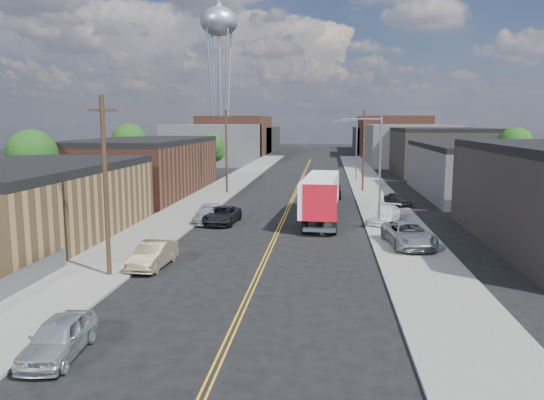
% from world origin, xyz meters
% --- Properties ---
extents(ground, '(260.00, 260.00, 0.00)m').
position_xyz_m(ground, '(0.00, 60.00, 0.00)').
color(ground, black).
rests_on(ground, ground).
extents(centerline, '(0.32, 120.00, 0.01)m').
position_xyz_m(centerline, '(0.00, 45.00, 0.01)').
color(centerline, gold).
rests_on(centerline, ground).
extents(sidewalk_left, '(5.00, 140.00, 0.15)m').
position_xyz_m(sidewalk_left, '(-9.50, 45.00, 0.07)').
color(sidewalk_left, slate).
rests_on(sidewalk_left, ground).
extents(sidewalk_right, '(5.00, 140.00, 0.15)m').
position_xyz_m(sidewalk_right, '(9.50, 45.00, 0.07)').
color(sidewalk_right, slate).
rests_on(sidewalk_right, ground).
extents(warehouse_tan, '(12.00, 22.00, 5.60)m').
position_xyz_m(warehouse_tan, '(-18.00, 18.00, 2.80)').
color(warehouse_tan, brown).
rests_on(warehouse_tan, ground).
extents(warehouse_brown, '(12.00, 26.00, 6.60)m').
position_xyz_m(warehouse_brown, '(-18.00, 44.00, 3.30)').
color(warehouse_brown, '#4F2A1F').
rests_on(warehouse_brown, ground).
extents(industrial_right_b, '(14.00, 24.00, 6.10)m').
position_xyz_m(industrial_right_b, '(22.00, 46.00, 3.05)').
color(industrial_right_b, '#39393C').
rests_on(industrial_right_b, ground).
extents(industrial_right_c, '(14.00, 22.00, 7.60)m').
position_xyz_m(industrial_right_c, '(22.00, 72.00, 3.80)').
color(industrial_right_c, black).
rests_on(industrial_right_c, ground).
extents(skyline_left_a, '(16.00, 30.00, 8.00)m').
position_xyz_m(skyline_left_a, '(-20.00, 95.00, 4.00)').
color(skyline_left_a, '#39393C').
rests_on(skyline_left_a, ground).
extents(skyline_right_a, '(16.00, 30.00, 8.00)m').
position_xyz_m(skyline_right_a, '(20.00, 95.00, 4.00)').
color(skyline_right_a, '#39393C').
rests_on(skyline_right_a, ground).
extents(skyline_left_b, '(16.00, 26.00, 10.00)m').
position_xyz_m(skyline_left_b, '(-20.00, 120.00, 5.00)').
color(skyline_left_b, '#4F2A1F').
rests_on(skyline_left_b, ground).
extents(skyline_right_b, '(16.00, 26.00, 10.00)m').
position_xyz_m(skyline_right_b, '(20.00, 120.00, 5.00)').
color(skyline_right_b, '#4F2A1F').
rests_on(skyline_right_b, ground).
extents(skyline_left_c, '(16.00, 40.00, 7.00)m').
position_xyz_m(skyline_left_c, '(-20.00, 140.00, 3.50)').
color(skyline_left_c, black).
rests_on(skyline_left_c, ground).
extents(skyline_right_c, '(16.00, 40.00, 7.00)m').
position_xyz_m(skyline_right_c, '(20.00, 140.00, 3.50)').
color(skyline_right_c, black).
rests_on(skyline_right_c, ground).
extents(water_tower, '(9.00, 9.00, 36.90)m').
position_xyz_m(water_tower, '(-22.00, 110.00, 30.65)').
color(water_tower, gray).
rests_on(water_tower, ground).
extents(streetlight_near, '(3.39, 0.25, 9.00)m').
position_xyz_m(streetlight_near, '(7.60, 25.00, 5.33)').
color(streetlight_near, gray).
rests_on(streetlight_near, ground).
extents(streetlight_far, '(3.39, 0.25, 9.00)m').
position_xyz_m(streetlight_far, '(7.60, 60.00, 5.33)').
color(streetlight_far, gray).
rests_on(streetlight_far, ground).
extents(utility_pole_left_near, '(1.60, 0.26, 10.00)m').
position_xyz_m(utility_pole_left_near, '(-8.20, 10.00, 5.14)').
color(utility_pole_left_near, black).
rests_on(utility_pole_left_near, ground).
extents(utility_pole_left_far, '(1.60, 0.26, 10.00)m').
position_xyz_m(utility_pole_left_far, '(-8.20, 45.00, 5.14)').
color(utility_pole_left_far, black).
rests_on(utility_pole_left_far, ground).
extents(utility_pole_right, '(1.60, 0.26, 10.00)m').
position_xyz_m(utility_pole_right, '(8.20, 48.00, 5.14)').
color(utility_pole_right, black).
rests_on(utility_pole_right, ground).
extents(tree_left_near, '(4.85, 4.76, 7.91)m').
position_xyz_m(tree_left_near, '(-23.94, 30.00, 5.18)').
color(tree_left_near, black).
rests_on(tree_left_near, ground).
extents(tree_left_mid, '(5.10, 5.04, 8.37)m').
position_xyz_m(tree_left_mid, '(-23.94, 55.00, 5.48)').
color(tree_left_mid, black).
rests_on(tree_left_mid, ground).
extents(tree_left_far, '(4.35, 4.20, 6.97)m').
position_xyz_m(tree_left_far, '(-13.94, 62.00, 4.57)').
color(tree_left_far, black).
rests_on(tree_left_far, ground).
extents(tree_right_far, '(4.85, 4.76, 7.91)m').
position_xyz_m(tree_right_far, '(30.06, 60.00, 5.18)').
color(tree_right_far, black).
rests_on(tree_right_far, ground).
extents(semi_truck, '(3.32, 15.32, 3.97)m').
position_xyz_m(semi_truck, '(3.29, 29.11, 2.26)').
color(semi_truck, silver).
rests_on(semi_truck, ground).
extents(car_left_a, '(2.05, 4.42, 1.47)m').
position_xyz_m(car_left_a, '(-5.93, 0.06, 0.73)').
color(car_left_a, silver).
rests_on(car_left_a, ground).
extents(car_left_b, '(1.88, 4.68, 1.51)m').
position_xyz_m(car_left_b, '(-6.40, 12.14, 0.76)').
color(car_left_b, '#7C6D51').
rests_on(car_left_b, ground).
extents(car_left_c, '(2.76, 5.41, 1.46)m').
position_xyz_m(car_left_c, '(-5.00, 26.00, 0.73)').
color(car_left_c, black).
rests_on(car_left_c, ground).
extents(car_left_d, '(2.19, 4.79, 1.36)m').
position_xyz_m(car_left_d, '(-6.40, 26.35, 0.68)').
color(car_left_d, '#ADB1B3').
rests_on(car_left_d, ground).
extents(car_right_lot_a, '(3.43, 6.22, 1.65)m').
position_xyz_m(car_right_lot_a, '(9.42, 18.66, 0.97)').
color(car_right_lot_a, '#999C9E').
rests_on(car_right_lot_a, sidewalk_right).
extents(car_right_lot_b, '(3.54, 5.26, 1.41)m').
position_xyz_m(car_right_lot_b, '(8.73, 27.07, 0.86)').
color(car_right_lot_b, white).
rests_on(car_right_lot_b, sidewalk_right).
extents(car_right_lot_c, '(2.83, 4.12, 1.30)m').
position_xyz_m(car_right_lot_c, '(11.00, 36.59, 0.80)').
color(car_right_lot_c, black).
rests_on(car_right_lot_c, sidewalk_right).
extents(car_ahead_truck, '(2.72, 5.82, 1.61)m').
position_xyz_m(car_ahead_truck, '(4.09, 42.72, 0.81)').
color(car_ahead_truck, black).
rests_on(car_ahead_truck, ground).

